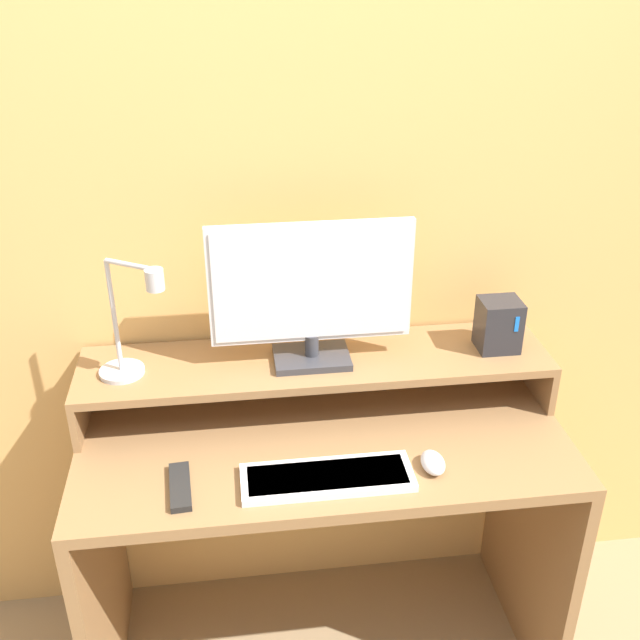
% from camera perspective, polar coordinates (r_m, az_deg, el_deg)
% --- Properties ---
extents(wall_back, '(6.00, 0.05, 2.50)m').
position_cam_1_polar(wall_back, '(1.95, -1.00, 8.46)').
color(wall_back, '#E5AD60').
rests_on(wall_back, ground_plane).
extents(desk, '(1.22, 0.57, 0.76)m').
position_cam_1_polar(desk, '(2.03, 0.25, -13.93)').
color(desk, olive).
rests_on(desk, ground_plane).
extents(monitor_shelf, '(1.22, 0.28, 0.14)m').
position_cam_1_polar(monitor_shelf, '(1.95, -0.32, -3.44)').
color(monitor_shelf, olive).
rests_on(monitor_shelf, desk).
extents(monitor, '(0.50, 0.14, 0.37)m').
position_cam_1_polar(monitor, '(1.84, -0.68, 2.20)').
color(monitor, '#38383D').
rests_on(monitor, monitor_shelf).
extents(desk_lamp, '(0.19, 0.15, 0.31)m').
position_cam_1_polar(desk_lamp, '(1.85, -14.22, -0.82)').
color(desk_lamp, silver).
rests_on(desk_lamp, monitor_shelf).
extents(router_dock, '(0.11, 0.10, 0.14)m').
position_cam_1_polar(router_dock, '(2.01, 13.45, -0.35)').
color(router_dock, '#28282D').
rests_on(router_dock, monitor_shelf).
extents(keyboard, '(0.40, 0.13, 0.02)m').
position_cam_1_polar(keyboard, '(1.75, 0.56, -11.89)').
color(keyboard, white).
rests_on(keyboard, desk).
extents(mouse, '(0.05, 0.09, 0.04)m').
position_cam_1_polar(mouse, '(1.80, 8.60, -10.69)').
color(mouse, silver).
rests_on(mouse, desk).
extents(remote_control, '(0.06, 0.16, 0.02)m').
position_cam_1_polar(remote_control, '(1.76, -10.61, -12.38)').
color(remote_control, black).
rests_on(remote_control, desk).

